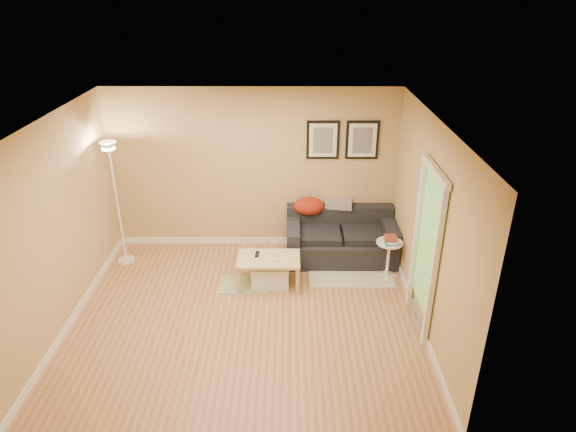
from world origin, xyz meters
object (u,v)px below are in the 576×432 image
at_px(sofa, 341,236).
at_px(side_table, 388,259).
at_px(coffee_table, 269,271).
at_px(floor_lamp, 118,208).
at_px(book_stack, 391,240).
at_px(storage_bin, 270,274).

height_order(sofa, side_table, sofa).
relative_size(coffee_table, floor_lamp, 0.46).
height_order(coffee_table, book_stack, book_stack).
distance_m(sofa, coffee_table, 1.37).
distance_m(sofa, storage_bin, 1.35).
relative_size(coffee_table, storage_bin, 1.61).
distance_m(sofa, book_stack, 0.91).
relative_size(side_table, floor_lamp, 0.30).
height_order(storage_bin, side_table, side_table).
distance_m(coffee_table, storage_bin, 0.06).
bearing_deg(storage_bin, floor_lamp, 164.11).
bearing_deg(coffee_table, storage_bin, 5.02).
xyz_separation_m(sofa, side_table, (0.64, -0.57, -0.08)).
relative_size(coffee_table, book_stack, 3.46).
height_order(sofa, storage_bin, sofa).
height_order(book_stack, floor_lamp, floor_lamp).
relative_size(storage_bin, book_stack, 2.14).
xyz_separation_m(side_table, book_stack, (0.02, -0.00, 0.33)).
xyz_separation_m(sofa, coffee_table, (-1.11, -0.79, -0.15)).
height_order(side_table, book_stack, book_stack).
height_order(storage_bin, floor_lamp, floor_lamp).
bearing_deg(side_table, book_stack, -13.96).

